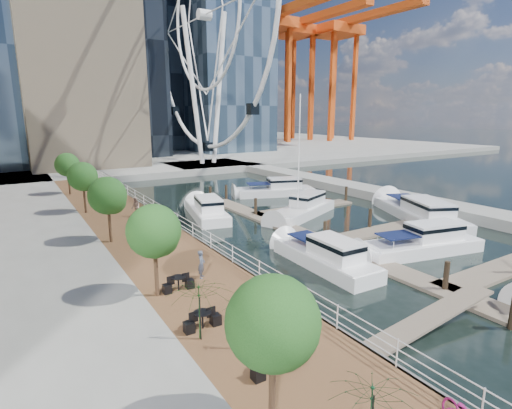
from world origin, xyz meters
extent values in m
plane|color=black|center=(0.00, 0.00, 0.00)|extent=(520.00, 520.00, 0.00)
cube|color=brown|center=(-9.00, 15.00, 0.50)|extent=(6.00, 60.00, 1.00)
cube|color=#595954|center=(-6.00, 15.00, 0.50)|extent=(0.25, 60.00, 1.00)
cube|color=gray|center=(0.00, 102.00, 0.50)|extent=(200.00, 114.00, 1.00)
cube|color=gray|center=(20.00, 20.00, 0.50)|extent=(4.00, 60.00, 1.00)
cube|color=gray|center=(14.00, 52.00, 0.50)|extent=(14.00, 12.00, 1.00)
cube|color=#6D6051|center=(3.00, 10.00, 0.10)|extent=(2.00, 32.00, 0.20)
cube|color=#6D6051|center=(9.00, -2.00, 0.10)|extent=(12.00, 2.00, 0.20)
cube|color=#6D6051|center=(9.00, 8.00, 0.10)|extent=(12.00, 2.00, 0.20)
cube|color=#6D6051|center=(9.00, 18.00, 0.10)|extent=(12.00, 2.00, 0.20)
cylinder|color=white|center=(11.50, 52.00, 14.00)|extent=(0.80, 0.80, 26.00)
cylinder|color=white|center=(16.50, 52.00, 14.00)|extent=(0.80, 0.80, 26.00)
torus|color=white|center=(14.00, 52.00, 26.00)|extent=(0.70, 44.70, 44.70)
cylinder|color=#3F2B1C|center=(-11.40, -6.00, 2.20)|extent=(0.20, 0.20, 2.40)
sphere|color=#265B1E|center=(-11.40, -6.00, 4.30)|extent=(2.60, 2.60, 2.60)
cylinder|color=#3F2B1C|center=(-11.40, 4.00, 2.20)|extent=(0.20, 0.20, 2.40)
sphere|color=#265B1E|center=(-11.40, 4.00, 4.30)|extent=(2.60, 2.60, 2.60)
cylinder|color=#3F2B1C|center=(-11.40, 14.00, 2.20)|extent=(0.20, 0.20, 2.40)
sphere|color=#265B1E|center=(-11.40, 14.00, 4.30)|extent=(2.60, 2.60, 2.60)
cylinder|color=#3F2B1C|center=(-11.40, 24.00, 2.20)|extent=(0.20, 0.20, 2.40)
sphere|color=#265B1E|center=(-11.40, 24.00, 4.30)|extent=(2.60, 2.60, 2.60)
cylinder|color=#3F2B1C|center=(-11.40, 34.00, 2.20)|extent=(0.20, 0.20, 2.40)
sphere|color=#265B1E|center=(-11.40, 34.00, 4.30)|extent=(2.60, 2.60, 2.60)
imported|color=#464C5D|center=(-8.63, 4.89, 1.78)|extent=(0.64, 0.68, 1.55)
imported|color=gray|center=(-7.97, 20.00, 1.86)|extent=(0.71, 0.88, 1.72)
imported|color=#373F44|center=(-9.72, 28.45, 1.80)|extent=(1.02, 0.69, 1.60)
imported|color=#0E361E|center=(-9.77, -2.45, 2.08)|extent=(2.50, 2.54, 2.15)
imported|color=#0E330F|center=(-11.21, -0.73, 2.18)|extent=(2.62, 2.67, 2.36)
camera|label=1|loc=(-16.89, -13.95, 9.71)|focal=28.00mm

